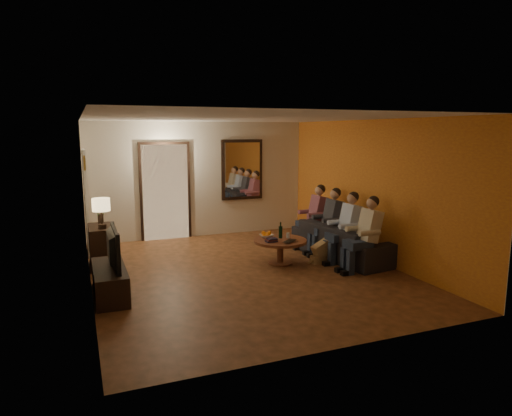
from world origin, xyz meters
name	(u,v)px	position (x,y,z in m)	size (l,w,h in m)	color
floor	(246,272)	(0.00, 0.00, 0.00)	(5.00, 6.00, 0.01)	#442912
ceiling	(246,118)	(0.00, 0.00, 2.60)	(5.00, 6.00, 0.01)	white
back_wall	(200,180)	(0.00, 3.00, 1.30)	(5.00, 0.02, 2.60)	beige
front_wall	(344,234)	(0.00, -3.00, 1.30)	(5.00, 0.02, 2.60)	beige
left_wall	(87,206)	(-2.50, 0.00, 1.30)	(0.02, 6.00, 2.60)	beige
right_wall	(371,190)	(2.50, 0.00, 1.30)	(0.02, 6.00, 2.60)	beige
orange_accent	(371,190)	(2.49, 0.00, 1.30)	(0.01, 6.00, 2.60)	#C75E22
kitchen_doorway	(165,192)	(-0.80, 2.98, 1.05)	(1.00, 0.06, 2.10)	#FFE0A5
door_trim	(165,192)	(-0.80, 2.97, 1.05)	(1.12, 0.04, 2.22)	black
fridge_glimpse	(177,198)	(-0.55, 2.98, 0.90)	(0.45, 0.03, 1.70)	silver
mirror_frame	(242,170)	(1.00, 2.96, 1.50)	(1.00, 0.05, 1.40)	black
mirror_glass	(242,170)	(1.00, 2.93, 1.50)	(0.86, 0.02, 1.26)	white
white_door	(86,202)	(-2.46, 2.30, 1.02)	(0.06, 0.85, 2.04)	white
framed_art	(84,163)	(-2.47, 1.30, 1.85)	(0.03, 0.28, 0.24)	#B28C33
art_canvas	(85,163)	(-2.46, 1.30, 1.85)	(0.01, 0.22, 0.18)	brown
dresser	(103,246)	(-2.25, 1.29, 0.36)	(0.45, 0.82, 0.73)	black
table_lamp	(101,213)	(-2.25, 1.07, 1.00)	(0.30, 0.30, 0.54)	beige
flower_vase	(100,212)	(-2.25, 1.51, 0.95)	(0.14, 0.14, 0.44)	red
tv_stand	(110,282)	(-2.25, -0.33, 0.22)	(0.45, 1.30, 0.43)	black
tv	(108,248)	(-2.25, -0.33, 0.72)	(0.13, 1.01, 0.58)	black
sofa	(342,241)	(2.04, 0.21, 0.32)	(0.86, 2.21, 0.65)	black
person_a	(366,237)	(1.94, -0.69, 0.60)	(0.60, 0.40, 1.20)	tan
person_b	(347,230)	(1.94, -0.09, 0.60)	(0.60, 0.40, 1.20)	tan
person_c	(330,224)	(1.94, 0.51, 0.60)	(0.60, 0.40, 1.20)	tan
person_d	(315,219)	(1.94, 1.11, 0.60)	(0.60, 0.40, 1.20)	tan
dog	(324,247)	(1.54, 0.03, 0.28)	(0.56, 0.24, 0.56)	olive
coffee_table	(280,252)	(0.75, 0.25, 0.23)	(0.96, 0.96, 0.45)	#5A2E1B
bowl	(266,236)	(0.57, 0.47, 0.48)	(0.26, 0.26, 0.06)	white
oranges	(266,232)	(0.57, 0.47, 0.55)	(0.20, 0.20, 0.08)	orange
wine_bottle	(281,230)	(0.80, 0.35, 0.60)	(0.07, 0.07, 0.31)	black
wine_glass	(288,235)	(0.93, 0.30, 0.50)	(0.06, 0.06, 0.10)	silver
book_stack	(271,240)	(0.53, 0.15, 0.48)	(0.20, 0.15, 0.07)	black
laptop	(292,242)	(0.85, -0.03, 0.46)	(0.33, 0.21, 0.03)	black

